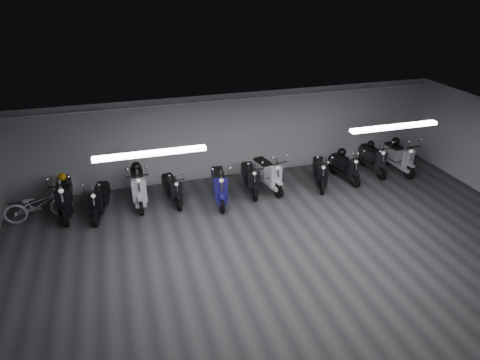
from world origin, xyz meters
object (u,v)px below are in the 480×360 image
object	(u,v)px
scooter_8	(345,163)
helmet_4	(371,144)
helmet_2	(136,167)
scooter_0	(64,191)
scooter_10	(399,153)
scooter_4	(219,180)
scooter_3	(172,184)
scooter_9	(374,154)
helmet_0	(62,177)
helmet_1	(396,141)
scooter_6	(268,169)
scooter_2	(138,181)
bicycle	(37,201)
helmet_3	(342,152)
scooter_5	(250,174)
scooter_1	(99,195)
scooter_7	(320,168)

from	to	relation	value
scooter_8	helmet_4	world-z (taller)	scooter_8
helmet_2	scooter_0	bearing A→B (deg)	-171.44
scooter_10	scooter_4	bearing A→B (deg)	-179.94
scooter_3	helmet_4	xyz separation A→B (m)	(6.84, 0.42, 0.35)
helmet_2	helmet_4	bearing A→B (deg)	-0.62
scooter_9	helmet_0	world-z (taller)	scooter_9
helmet_0	helmet_1	world-z (taller)	helmet_0
scooter_0	helmet_4	bearing A→B (deg)	-0.75
scooter_6	helmet_0	bearing A→B (deg)	163.98
scooter_2	scooter_9	distance (m)	7.79
bicycle	helmet_0	world-z (taller)	helmet_0
scooter_3	helmet_3	size ratio (longest dim) A/B	5.75
helmet_2	scooter_8	bearing A→B (deg)	-5.26
scooter_9	helmet_0	size ratio (longest dim) A/B	7.77
scooter_3	scooter_8	world-z (taller)	scooter_8
helmet_4	scooter_8	bearing A→B (deg)	-156.98
scooter_5	helmet_0	bearing A→B (deg)	178.86
scooter_3	scooter_9	distance (m)	6.84
scooter_0	helmet_0	bearing A→B (deg)	90.00
scooter_8	helmet_1	xyz separation A→B (m)	(2.06, 0.35, 0.38)
scooter_4	scooter_10	world-z (taller)	scooter_4
helmet_3	scooter_6	bearing A→B (deg)	-177.57
scooter_2	helmet_0	distance (m)	2.07
bicycle	scooter_10	size ratio (longest dim) A/B	0.94
scooter_1	helmet_0	bearing A→B (deg)	159.47
scooter_4	scooter_7	size ratio (longest dim) A/B	1.12
helmet_1	helmet_2	size ratio (longest dim) A/B	0.98
bicycle	helmet_3	size ratio (longest dim) A/B	6.27
helmet_2	helmet_3	size ratio (longest dim) A/B	1.04
helmet_0	helmet_4	size ratio (longest dim) A/B	0.99
scooter_6	scooter_7	size ratio (longest dim) A/B	1.11
scooter_1	scooter_2	size ratio (longest dim) A/B	0.85
helmet_2	helmet_3	world-z (taller)	helmet_2
scooter_6	scooter_4	bearing A→B (deg)	-179.08
scooter_3	scooter_5	size ratio (longest dim) A/B	0.94
scooter_9	helmet_2	bearing A→B (deg)	179.36
bicycle	scooter_2	bearing A→B (deg)	-93.56
scooter_4	helmet_2	xyz separation A→B (m)	(-2.29, 0.85, 0.37)
scooter_10	helmet_2	xyz separation A→B (m)	(-8.64, 0.51, 0.38)
helmet_1	scooter_7	bearing A→B (deg)	-170.66
scooter_3	scooter_4	world-z (taller)	scooter_4
scooter_1	helmet_4	distance (m)	8.92
helmet_1	scooter_1	bearing A→B (deg)	-177.63
scooter_4	scooter_5	world-z (taller)	scooter_4
scooter_9	helmet_1	size ratio (longest dim) A/B	6.33
scooter_2	scooter_3	distance (m)	0.99
bicycle	helmet_3	distance (m)	9.27
scooter_3	scooter_0	bearing A→B (deg)	167.44
scooter_2	scooter_10	size ratio (longest dim) A/B	1.08
helmet_0	helmet_3	xyz separation A→B (m)	(8.57, -0.35, -0.13)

